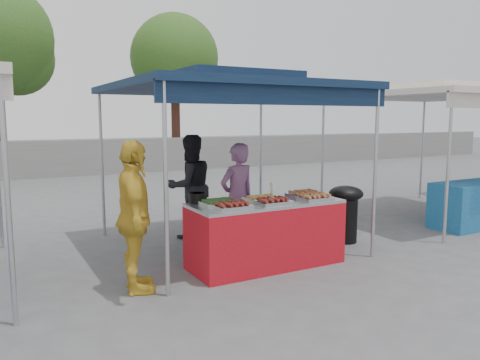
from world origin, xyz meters
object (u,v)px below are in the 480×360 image
cooking_pot (198,198)px  wok_burner (346,209)px  vendor_woman (237,198)px  vendor_table (266,234)px  helper_man (190,187)px  customer_person (134,217)px

cooking_pot → wok_burner: (2.52, 0.05, -0.39)m
vendor_woman → vendor_table: bearing=81.6°
vendor_table → wok_burner: wok_burner is taller
cooking_pot → helper_man: (0.52, 1.49, -0.08)m
customer_person → vendor_table: bearing=-75.0°
vendor_table → vendor_woman: vendor_woman is taller
vendor_table → wok_burner: bearing=13.1°
cooking_pot → helper_man: 1.58m
vendor_table → cooking_pot: size_ratio=9.10×
vendor_table → customer_person: bearing=-176.5°
customer_person → vendor_woman: bearing=-52.6°
vendor_woman → customer_person: bearing=15.6°
cooking_pot → vendor_woman: 0.89m
wok_burner → vendor_woman: bearing=173.8°
vendor_woman → wok_burner: bearing=158.7°
customer_person → cooking_pot: bearing=-53.0°
wok_burner → vendor_table: bearing=-162.0°
wok_burner → helper_man: bearing=149.1°
wok_burner → customer_person: size_ratio=0.53×
wok_burner → helper_man: size_ratio=0.54×
vendor_table → cooking_pot: bearing=156.9°
wok_burner → helper_man: (-2.00, 1.43, 0.30)m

